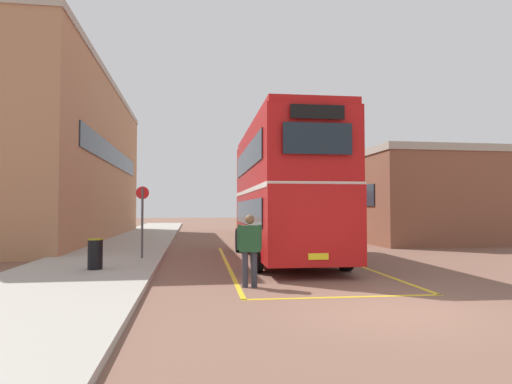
{
  "coord_description": "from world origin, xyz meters",
  "views": [
    {
      "loc": [
        -3.52,
        -7.54,
        1.83
      ],
      "look_at": [
        -0.63,
        11.97,
        2.57
      ],
      "focal_mm": 31.02,
      "sensor_mm": 36.0,
      "label": 1
    }
  ],
  "objects_px": {
    "pedestrian_boarding": "(250,245)",
    "litter_bin": "(95,254)",
    "single_deck_bus": "(281,211)",
    "bus_stop_sign": "(142,214)",
    "double_decker_bus": "(283,190)"
  },
  "relations": [
    {
      "from": "pedestrian_boarding",
      "to": "litter_bin",
      "type": "relative_size",
      "value": 1.97
    },
    {
      "from": "single_deck_bus",
      "to": "bus_stop_sign",
      "type": "distance_m",
      "value": 18.31
    },
    {
      "from": "double_decker_bus",
      "to": "bus_stop_sign",
      "type": "height_order",
      "value": "double_decker_bus"
    },
    {
      "from": "double_decker_bus",
      "to": "pedestrian_boarding",
      "type": "relative_size",
      "value": 5.76
    },
    {
      "from": "pedestrian_boarding",
      "to": "double_decker_bus",
      "type": "bearing_deg",
      "value": 70.22
    },
    {
      "from": "pedestrian_boarding",
      "to": "litter_bin",
      "type": "xyz_separation_m",
      "value": [
        -3.99,
        2.63,
        -0.41
      ]
    },
    {
      "from": "double_decker_bus",
      "to": "litter_bin",
      "type": "xyz_separation_m",
      "value": [
        -5.9,
        -2.7,
        -1.94
      ]
    },
    {
      "from": "single_deck_bus",
      "to": "pedestrian_boarding",
      "type": "relative_size",
      "value": 5.76
    },
    {
      "from": "double_decker_bus",
      "to": "bus_stop_sign",
      "type": "relative_size",
      "value": 3.97
    },
    {
      "from": "double_decker_bus",
      "to": "single_deck_bus",
      "type": "distance_m",
      "value": 16.73
    },
    {
      "from": "double_decker_bus",
      "to": "single_deck_bus",
      "type": "bearing_deg",
      "value": 78.68
    },
    {
      "from": "bus_stop_sign",
      "to": "double_decker_bus",
      "type": "bearing_deg",
      "value": -0.25
    },
    {
      "from": "single_deck_bus",
      "to": "litter_bin",
      "type": "height_order",
      "value": "single_deck_bus"
    },
    {
      "from": "single_deck_bus",
      "to": "bus_stop_sign",
      "type": "xyz_separation_m",
      "value": [
        -8.2,
        -16.36,
        -0.01
      ]
    },
    {
      "from": "double_decker_bus",
      "to": "pedestrian_boarding",
      "type": "xyz_separation_m",
      "value": [
        -1.92,
        -5.33,
        -1.54
      ]
    }
  ]
}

